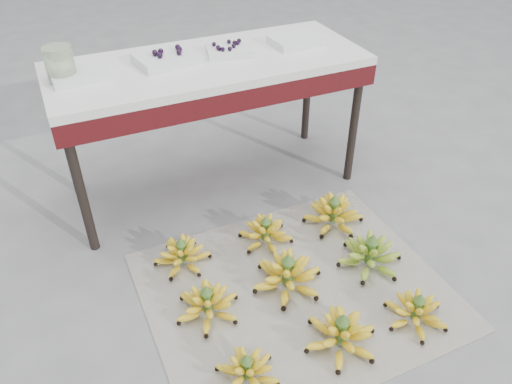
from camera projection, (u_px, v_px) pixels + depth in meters
name	position (u px, v px, depth m)	size (l,w,h in m)	color
ground	(302.00, 284.00, 2.19)	(60.00, 60.00, 0.00)	slate
newspaper_mat	(295.00, 290.00, 2.16)	(1.25, 1.05, 0.01)	white
bunch_front_left	(247.00, 371.00, 1.78)	(0.28, 0.28, 0.14)	yellow
bunch_front_center	(341.00, 334.00, 1.90)	(0.32, 0.32, 0.17)	yellow
bunch_front_right	(416.00, 311.00, 1.99)	(0.33, 0.33, 0.15)	yellow
bunch_mid_left	(207.00, 304.00, 2.02)	(0.30, 0.30, 0.16)	yellow
bunch_mid_center	(288.00, 275.00, 2.14)	(0.36, 0.36, 0.19)	yellow
bunch_mid_right	(370.00, 255.00, 2.24)	(0.38, 0.38, 0.18)	olive
bunch_back_left	(182.00, 255.00, 2.26)	(0.33, 0.33, 0.15)	yellow
bunch_back_center	(266.00, 233.00, 2.38)	(0.30, 0.30, 0.16)	yellow
bunch_back_right	(333.00, 214.00, 2.48)	(0.36, 0.36, 0.18)	yellow
vendor_table	(209.00, 76.00, 2.42)	(1.51, 0.61, 0.73)	black
tray_far_left	(79.00, 74.00, 2.18)	(0.26, 0.20, 0.04)	silver
tray_left	(166.00, 58.00, 2.32)	(0.31, 0.24, 0.07)	silver
tray_right	(230.00, 50.00, 2.41)	(0.25, 0.21, 0.06)	silver
tray_far_right	(296.00, 41.00, 2.52)	(0.26, 0.19, 0.04)	silver
glass_jar	(60.00, 64.00, 2.12)	(0.12, 0.12, 0.15)	beige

